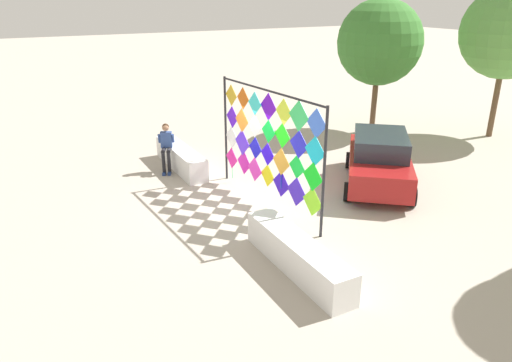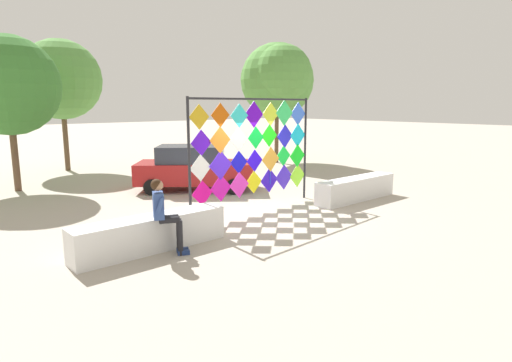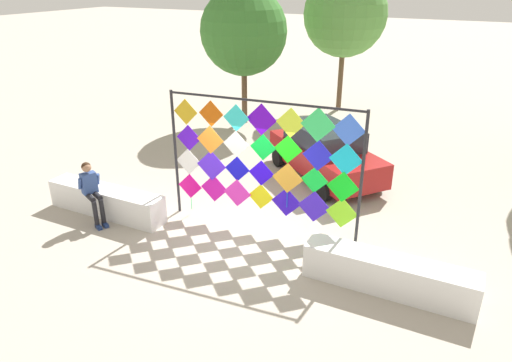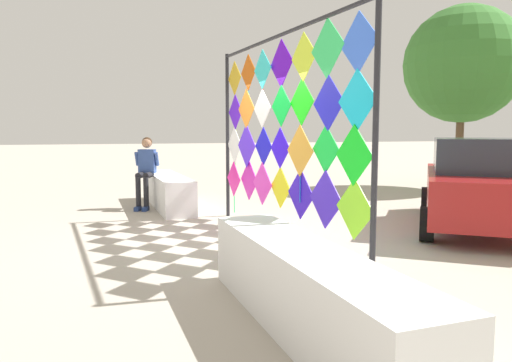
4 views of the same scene
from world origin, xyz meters
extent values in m
plane|color=#ADA393|center=(0.00, 0.00, 0.00)|extent=(120.00, 120.00, 0.00)
cube|color=white|center=(-3.55, -0.52, 0.36)|extent=(3.29, 0.62, 0.71)
cube|color=white|center=(3.55, -0.52, 0.36)|extent=(3.29, 0.62, 0.71)
cylinder|color=#232328|center=(-1.98, 0.42, 1.59)|extent=(0.07, 0.07, 3.18)
cylinder|color=#232328|center=(2.57, 0.78, 1.59)|extent=(0.07, 0.07, 3.18)
cylinder|color=#232328|center=(0.29, 0.60, 3.13)|extent=(4.56, 0.41, 0.06)
cube|color=#E20A86|center=(-1.62, 0.44, 0.78)|extent=(0.66, 0.06, 0.66)
cylinder|color=#16E56E|center=(-1.62, 0.44, 0.29)|extent=(0.02, 0.02, 0.32)
cube|color=#D014A8|center=(-0.97, 0.52, 0.82)|extent=(0.72, 0.07, 0.72)
cube|color=#E42EBD|center=(-0.33, 0.54, 0.82)|extent=(0.72, 0.07, 0.72)
cube|color=yellow|center=(0.26, 0.62, 0.81)|extent=(0.65, 0.06, 0.65)
cube|color=#2E11D4|center=(0.90, 0.66, 0.79)|extent=(0.73, 0.07, 0.73)
cube|color=#3E20DC|center=(1.57, 0.71, 0.80)|extent=(0.78, 0.07, 0.78)
cube|color=#8EF226|center=(2.21, 0.76, 0.77)|extent=(0.74, 0.07, 0.74)
cube|color=white|center=(-1.63, 0.46, 1.43)|extent=(0.68, 0.07, 0.68)
cylinder|color=#16E536|center=(-1.64, 0.47, 0.95)|extent=(0.02, 0.02, 0.27)
cube|color=#4D21F5|center=(-0.99, 0.49, 1.43)|extent=(0.77, 0.07, 0.78)
cube|color=#110FD2|center=(-0.32, 0.56, 1.44)|extent=(0.63, 0.06, 0.64)
cube|color=#2508F8|center=(0.28, 0.60, 1.43)|extent=(0.63, 0.06, 0.63)
cube|color=gold|center=(0.93, 0.64, 1.41)|extent=(0.74, 0.07, 0.74)
cylinder|color=blue|center=(0.93, 0.65, 0.86)|extent=(0.02, 0.02, 0.37)
cube|color=#11E03D|center=(1.54, 0.72, 1.46)|extent=(0.63, 0.06, 0.63)
cube|color=#0EE41E|center=(2.18, 0.75, 1.40)|extent=(0.73, 0.07, 0.73)
cube|color=#4A0ED6|center=(-1.59, 0.47, 2.05)|extent=(0.65, 0.06, 0.65)
cylinder|color=#A7E516|center=(-1.59, 0.48, 1.62)|extent=(0.02, 0.02, 0.20)
cube|color=orange|center=(-1.00, 0.48, 2.08)|extent=(0.70, 0.07, 0.70)
cube|color=white|center=(-0.34, 0.54, 2.06)|extent=(0.64, 0.06, 0.64)
cube|color=#0ACF38|center=(0.32, 0.60, 2.07)|extent=(0.63, 0.06, 0.63)
cube|color=#18F716|center=(0.90, 0.67, 2.10)|extent=(0.66, 0.06, 0.66)
cube|color=#1F1FE0|center=(1.59, 0.72, 2.04)|extent=(0.71, 0.07, 0.71)
cylinder|color=yellow|center=(1.59, 0.73, 1.56)|extent=(0.02, 0.02, 0.25)
cube|color=#12C6EF|center=(2.20, 0.76, 2.04)|extent=(0.74, 0.07, 0.74)
cube|color=gold|center=(-1.63, 0.47, 2.68)|extent=(0.63, 0.06, 0.63)
cube|color=#CE5308|center=(-0.96, 0.51, 2.72)|extent=(0.62, 0.06, 0.63)
cylinder|color=#1696E5|center=(-0.96, 0.52, 2.23)|extent=(0.02, 0.02, 0.35)
cube|color=#2FDDE0|center=(-0.32, 0.54, 2.69)|extent=(0.64, 0.06, 0.64)
cylinder|color=red|center=(-0.32, 0.55, 2.22)|extent=(0.02, 0.02, 0.30)
cube|color=#5A08D4|center=(0.27, 0.62, 2.71)|extent=(0.73, 0.07, 0.73)
cube|color=#DBF734|center=(0.95, 0.67, 2.71)|extent=(0.68, 0.06, 0.68)
cube|color=#33DE6B|center=(1.55, 0.72, 2.74)|extent=(0.77, 0.07, 0.77)
cube|color=#3A6FF9|center=(2.20, 0.77, 2.70)|extent=(0.71, 0.07, 0.72)
cylinder|color=black|center=(-3.27, -1.19, 0.36)|extent=(0.11, 0.11, 0.71)
cylinder|color=black|center=(-3.45, -1.11, 0.74)|extent=(0.41, 0.28, 0.13)
cube|color=navy|center=(-3.21, -1.22, 0.04)|extent=(0.26, 0.19, 0.09)
cylinder|color=black|center=(-3.20, -1.04, 0.36)|extent=(0.11, 0.11, 0.71)
cylinder|color=black|center=(-3.38, -0.96, 0.74)|extent=(0.41, 0.28, 0.13)
cube|color=navy|center=(-3.14, -1.06, 0.04)|extent=(0.26, 0.19, 0.09)
cube|color=#334C8C|center=(-3.59, -0.95, 1.03)|extent=(0.33, 0.41, 0.52)
sphere|color=#A37556|center=(-3.59, -0.95, 1.43)|extent=(0.22, 0.22, 0.22)
sphere|color=#382314|center=(-3.61, -0.94, 1.45)|extent=(0.22, 0.22, 0.22)
cylinder|color=#334C8C|center=(-3.66, -1.16, 1.08)|extent=(0.19, 0.15, 0.31)
cylinder|color=#334C8C|center=(-3.48, -0.76, 1.08)|extent=(0.19, 0.15, 0.31)
cube|color=maroon|center=(0.67, 4.21, 0.63)|extent=(4.21, 3.89, 0.72)
cube|color=#282D38|center=(0.56, 4.30, 1.28)|extent=(2.71, 2.61, 0.58)
cylinder|color=black|center=(2.28, 4.01, 0.27)|extent=(0.55, 0.50, 0.54)
cylinder|color=black|center=(1.18, 2.67, 0.27)|extent=(0.55, 0.50, 0.54)
cylinder|color=black|center=(0.16, 5.75, 0.27)|extent=(0.55, 0.50, 0.54)
cylinder|color=black|center=(-0.94, 4.41, 0.27)|extent=(0.55, 0.50, 0.54)
cylinder|color=brown|center=(-1.25, 11.84, 1.50)|extent=(0.22, 0.22, 3.01)
sphere|color=#569342|center=(-1.25, 11.84, 4.06)|extent=(3.50, 3.50, 3.50)
sphere|color=#569342|center=(-0.59, 11.64, 3.61)|extent=(1.80, 1.80, 1.80)
sphere|color=#569342|center=(-1.83, 12.32, 3.95)|extent=(2.04, 2.04, 2.04)
cylinder|color=brown|center=(7.80, 7.48, 1.54)|extent=(0.21, 0.21, 3.07)
sphere|color=#569342|center=(7.80, 7.48, 4.18)|extent=(3.69, 3.69, 3.69)
sphere|color=#569342|center=(7.16, 8.02, 4.26)|extent=(2.02, 2.02, 2.02)
sphere|color=#569342|center=(7.46, 6.75, 4.43)|extent=(2.86, 2.86, 2.86)
sphere|color=#569342|center=(8.41, 8.34, 4.04)|extent=(2.73, 2.73, 2.73)
cylinder|color=brown|center=(-4.12, 8.15, 1.30)|extent=(0.22, 0.22, 2.61)
sphere|color=#38752D|center=(-4.12, 8.15, 3.61)|extent=(3.36, 3.36, 3.36)
camera|label=1|loc=(10.73, -5.34, 5.43)|focal=33.35mm
camera|label=2|loc=(-7.52, -8.31, 2.99)|focal=29.87mm
camera|label=3|loc=(4.58, -8.35, 5.68)|focal=32.75mm
camera|label=4|loc=(7.04, -2.21, 1.68)|focal=33.30mm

